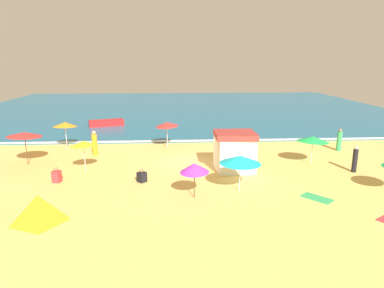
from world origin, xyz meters
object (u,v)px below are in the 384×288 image
beach_umbrella_5 (65,124)px  small_boat_0 (106,123)px  beach_umbrella_4 (313,139)px  beach_umbrella_2 (84,143)px  beachgoer_4 (95,144)px  beach_umbrella_8 (240,160)px  beach_umbrella_0 (194,168)px  beach_umbrella_1 (167,124)px  beachgoer_1 (339,141)px  beach_tent (39,209)px  beachgoer_2 (142,176)px  beachgoer_5 (355,160)px  lifeguard_cabana (235,151)px  beach_umbrella_7 (24,134)px  beachgoer_6 (57,176)px

beach_umbrella_5 → small_boat_0: (1.47, 9.26, -1.60)m
beach_umbrella_4 → beach_umbrella_2: bearing=-177.0°
beach_umbrella_2 → beachgoer_4: 4.04m
beach_umbrella_4 → beach_umbrella_8: (-5.94, -4.64, 0.02)m
beach_umbrella_0 → beach_umbrella_1: bearing=98.5°
beachgoer_1 → beach_umbrella_0: bearing=-143.9°
beach_umbrella_1 → beach_tent: beach_umbrella_1 is taller
beach_tent → beachgoer_2: bearing=51.3°
beachgoer_5 → small_boat_0: (-18.81, 16.22, -0.40)m
beach_umbrella_5 → lifeguard_cabana: bearing=-26.2°
lifeguard_cabana → beach_umbrella_1: 7.58m
beachgoer_5 → beach_umbrella_0: bearing=-161.2°
beach_umbrella_4 → beachgoer_5: (2.08, -1.85, -0.96)m
beachgoer_1 → beach_umbrella_7: bearing=-174.1°
beach_umbrella_1 → beach_umbrella_8: bearing=-66.9°
beachgoer_2 → beach_umbrella_4: bearing=14.3°
lifeguard_cabana → beach_umbrella_1: size_ratio=1.04×
beach_umbrella_0 → small_boat_0: 21.50m
beach_umbrella_5 → beach_umbrella_7: size_ratio=0.71×
beach_umbrella_2 → beach_umbrella_7: size_ratio=0.71×
beach_umbrella_7 → small_boat_0: beach_umbrella_7 is taller
beachgoer_1 → beachgoer_4: (-19.11, -0.26, 0.07)m
beach_umbrella_0 → beach_tent: size_ratio=0.99×
beachgoer_1 → beachgoer_6: size_ratio=1.93×
beach_umbrella_5 → beachgoer_6: (1.71, -7.80, -1.64)m
beachgoer_6 → beach_umbrella_4: bearing=9.2°
beachgoer_2 → beach_umbrella_2: bearing=151.0°
beachgoer_1 → beachgoer_4: bearing=-179.2°
beach_tent → beachgoer_4: 11.11m
beach_umbrella_1 → beach_umbrella_5: 8.14m
lifeguard_cabana → beach_umbrella_1: lifeguard_cabana is taller
beach_umbrella_0 → small_boat_0: beach_umbrella_0 is taller
beach_umbrella_8 → beach_umbrella_4: bearing=38.0°
beach_umbrella_0 → beach_umbrella_7: 12.88m
beach_umbrella_2 → beachgoer_1: bearing=12.5°
beach_umbrella_5 → beach_tent: bearing=-78.4°
beach_tent → beachgoer_6: (-0.98, 5.30, -0.29)m
beachgoer_1 → beach_umbrella_8: bearing=-140.0°
beach_umbrella_8 → beach_umbrella_5: bearing=141.5°
lifeguard_cabana → beach_umbrella_0: 5.24m
beach_umbrella_0 → beachgoer_5: size_ratio=1.25×
beachgoer_6 → beach_umbrella_8: bearing=-10.5°
beachgoer_4 → beach_umbrella_8: bearing=-39.0°
beach_umbrella_0 → beach_umbrella_2: 8.23m
beach_umbrella_1 → beach_umbrella_4: beach_umbrella_1 is taller
beach_umbrella_8 → beachgoer_4: (-9.57, 7.76, -0.91)m
beach_umbrella_1 → beach_umbrella_2: (-5.22, -5.80, -0.09)m
beach_umbrella_0 → small_boat_0: (-8.24, 19.82, -1.21)m
beachgoer_6 → small_boat_0: beachgoer_6 is taller
beach_umbrella_8 → beachgoer_1: size_ratio=1.46×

